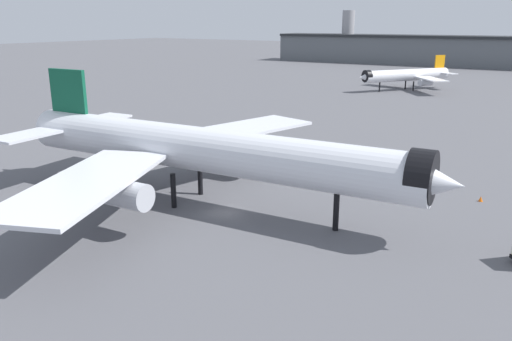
% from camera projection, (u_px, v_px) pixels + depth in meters
% --- Properties ---
extents(ground, '(900.00, 900.00, 0.00)m').
position_uv_depth(ground, '(225.00, 212.00, 60.36)').
color(ground, '#56565B').
extents(airliner_near_gate, '(59.51, 54.19, 15.44)m').
position_uv_depth(airliner_near_gate, '(201.00, 150.00, 61.43)').
color(airliner_near_gate, silver).
rests_on(airliner_near_gate, ground).
extents(airliner_far_taxiway, '(29.00, 32.42, 10.84)m').
position_uv_depth(airliner_far_taxiway, '(407.00, 75.00, 164.45)').
color(airliner_far_taxiway, white).
rests_on(airliner_far_taxiway, ground).
extents(terminal_building, '(228.34, 31.76, 26.89)m').
position_uv_depth(terminal_building, '(501.00, 52.00, 240.37)').
color(terminal_building, slate).
rests_on(terminal_building, ground).
extents(traffic_cone_near_nose, '(0.54, 0.54, 0.67)m').
position_uv_depth(traffic_cone_near_nose, '(481.00, 199.00, 63.96)').
color(traffic_cone_near_nose, '#F2600C').
rests_on(traffic_cone_near_nose, ground).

